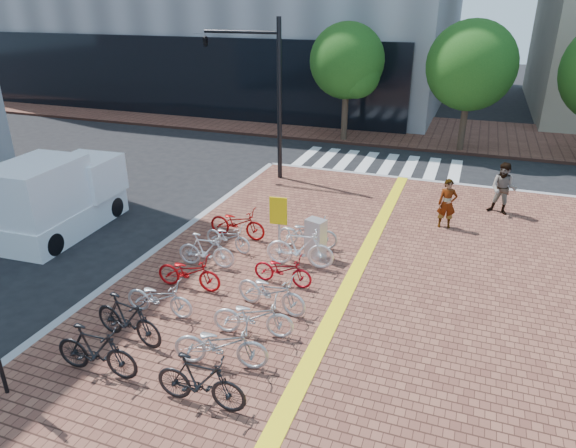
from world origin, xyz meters
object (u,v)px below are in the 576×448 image
at_px(bike_2, 159,298).
at_px(bike_5, 228,237).
at_px(bike_13, 307,233).
at_px(box_truck, 59,198).
at_px(bike_11, 283,270).
at_px(bike_12, 300,248).
at_px(bike_7, 200,381).
at_px(traffic_light_pole, 245,69).
at_px(bike_1, 128,319).
at_px(utility_box, 316,238).
at_px(bike_9, 253,316).
at_px(bike_8, 221,344).
at_px(bike_10, 271,291).
at_px(bike_6, 237,223).
at_px(bike_3, 189,272).
at_px(bike_0, 96,351).
at_px(pedestrian_a, 447,204).
at_px(pedestrian_b, 503,189).
at_px(yellow_sign, 279,216).
at_px(bike_4, 206,250).

relative_size(bike_2, bike_5, 1.08).
bearing_deg(bike_13, bike_5, 105.23).
distance_m(bike_13, box_truck, 8.12).
height_order(bike_11, box_truck, box_truck).
bearing_deg(bike_11, bike_12, -3.61).
xyz_separation_m(bike_7, traffic_light_pole, (-4.85, 12.90, 3.83)).
bearing_deg(bike_1, bike_5, 8.09).
bearing_deg(utility_box, bike_11, -100.64).
bearing_deg(bike_2, bike_9, -92.30).
xyz_separation_m(bike_5, traffic_light_pole, (-2.45, 6.91, 3.95)).
xyz_separation_m(bike_2, bike_8, (2.23, -1.18, 0.07)).
distance_m(bike_9, box_truck, 8.87).
height_order(bike_10, bike_12, bike_12).
bearing_deg(bike_2, utility_box, -34.61).
bearing_deg(box_truck, bike_6, 12.93).
bearing_deg(bike_1, bike_6, 9.30).
height_order(bike_3, bike_9, bike_9).
height_order(bike_8, utility_box, utility_box).
distance_m(bike_6, bike_8, 6.21).
xyz_separation_m(bike_0, bike_9, (2.39, 2.27, -0.07)).
bearing_deg(bike_8, bike_13, -11.02).
xyz_separation_m(bike_0, bike_5, (-0.04, 5.93, -0.13)).
bearing_deg(bike_12, bike_1, 145.40).
bearing_deg(bike_10, bike_9, -170.15).
relative_size(bike_3, bike_10, 0.94).
distance_m(bike_7, pedestrian_a, 10.59).
relative_size(bike_0, bike_8, 0.94).
bearing_deg(pedestrian_a, bike_6, -163.79).
distance_m(bike_2, bike_3, 1.30).
height_order(bike_7, box_truck, box_truck).
relative_size(traffic_light_pole, box_truck, 1.40).
bearing_deg(box_truck, bike_7, -34.21).
xyz_separation_m(bike_9, bike_12, (-0.07, 3.39, 0.10)).
bearing_deg(bike_0, pedestrian_b, -35.57).
height_order(pedestrian_b, yellow_sign, yellow_sign).
bearing_deg(pedestrian_b, bike_0, -107.34).
bearing_deg(bike_0, bike_4, -0.95).
relative_size(bike_11, pedestrian_b, 0.88).
bearing_deg(bike_10, bike_1, 141.65).
distance_m(bike_0, bike_7, 2.36).
distance_m(bike_3, bike_11, 2.43).
bearing_deg(pedestrian_a, pedestrian_b, 36.92).
bearing_deg(bike_4, traffic_light_pole, 10.76).
height_order(bike_12, utility_box, utility_box).
relative_size(bike_0, pedestrian_b, 1.00).
bearing_deg(bike_7, bike_5, 20.26).
xyz_separation_m(bike_8, utility_box, (0.35, 5.30, 0.07)).
distance_m(bike_0, pedestrian_b, 14.05).
height_order(pedestrian_a, traffic_light_pole, traffic_light_pole).
bearing_deg(bike_0, bike_11, -28.36).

